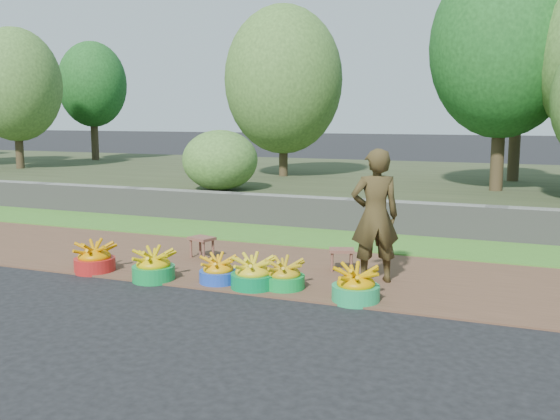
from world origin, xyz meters
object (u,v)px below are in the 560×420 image
at_px(basin_a, 95,259).
at_px(vendor_woman, 375,216).
at_px(basin_f, 356,286).
at_px(stool_left, 202,241).
at_px(basin_c, 218,271).
at_px(stool_right, 342,253).
at_px(basin_b, 153,267).
at_px(basin_e, 284,276).
at_px(basin_d, 253,275).

xyz_separation_m(basin_a, vendor_woman, (3.35, 0.80, 0.63)).
xyz_separation_m(basin_a, basin_f, (3.35, -0.00, 0.00)).
bearing_deg(basin_f, stool_left, 155.35).
height_order(basin_c, stool_right, basin_c).
bearing_deg(basin_f, basin_b, -178.33).
height_order(basin_a, vendor_woman, vendor_woman).
bearing_deg(basin_c, basin_a, -177.01).
xyz_separation_m(basin_f, stool_left, (-2.46, 1.13, 0.08)).
bearing_deg(stool_right, basin_a, -157.68).
bearing_deg(basin_a, stool_right, 22.32).
distance_m(basin_c, basin_e, 0.80).
bearing_deg(basin_f, basin_c, 176.83).
bearing_deg(basin_b, basin_d, 5.04).
bearing_deg(basin_c, basin_b, -168.08).
relative_size(basin_a, basin_f, 1.00).
distance_m(basin_b, basin_d, 1.25).
distance_m(basin_d, basin_f, 1.20).
relative_size(basin_b, basin_d, 1.00).
relative_size(basin_c, stool_right, 1.21).
relative_size(basin_b, stool_right, 1.37).
bearing_deg(basin_e, basin_c, -175.33).
height_order(basin_d, basin_f, basin_f).
height_order(stool_left, vendor_woman, vendor_woman).
height_order(basin_a, basin_d, basin_a).
height_order(basin_c, basin_f, basin_f).
height_order(basin_c, basin_e, basin_e).
relative_size(basin_d, vendor_woman, 0.32).
height_order(basin_f, vendor_woman, vendor_woman).
distance_m(basin_d, vendor_woman, 1.55).
relative_size(stool_left, vendor_woman, 0.25).
bearing_deg(basin_d, basin_f, -1.83).
bearing_deg(vendor_woman, basin_a, -13.04).
bearing_deg(stool_left, basin_a, -128.47).
bearing_deg(basin_c, vendor_woman, 23.30).
height_order(stool_right, vendor_woman, vendor_woman).
xyz_separation_m(basin_a, basin_c, (1.69, 0.09, -0.02)).
relative_size(basin_c, vendor_woman, 0.29).
bearing_deg(basin_d, basin_c, 173.39).
bearing_deg(vendor_woman, stool_right, -62.90).
bearing_deg(stool_right, basin_f, -66.84).
height_order(basin_b, stool_left, basin_b).
bearing_deg(basin_b, basin_c, 11.92).
relative_size(basin_a, basin_c, 1.14).
distance_m(basin_a, stool_left, 1.44).
xyz_separation_m(stool_right, vendor_woman, (0.50, -0.37, 0.56)).
bearing_deg(stool_right, basin_e, -109.73).
distance_m(basin_e, stool_left, 1.87).
bearing_deg(basin_a, stool_left, 51.53).
height_order(basin_b, basin_e, basin_b).
relative_size(basin_e, vendor_woman, 0.30).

